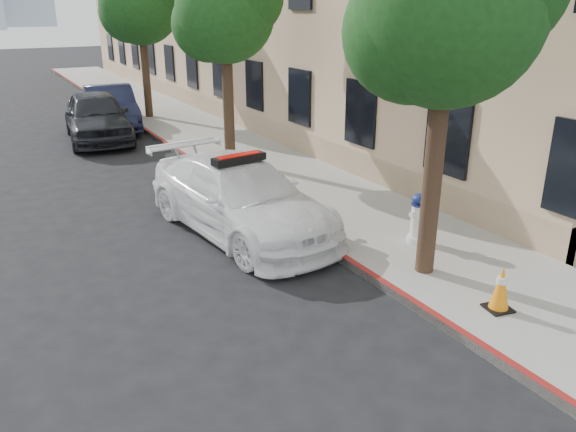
% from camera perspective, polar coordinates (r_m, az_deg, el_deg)
% --- Properties ---
extents(ground, '(120.00, 120.00, 0.00)m').
position_cam_1_polar(ground, '(9.89, -7.15, -5.42)').
color(ground, black).
rests_on(ground, ground).
extents(sidewalk, '(3.20, 50.00, 0.15)m').
position_cam_1_polar(sidewalk, '(19.98, -8.68, 8.13)').
color(sidewalk, gray).
rests_on(sidewalk, ground).
extents(curb_strip, '(0.12, 50.00, 0.15)m').
position_cam_1_polar(curb_strip, '(19.51, -12.93, 7.55)').
color(curb_strip, maroon).
rests_on(curb_strip, ground).
extents(tree_near, '(2.92, 2.82, 5.62)m').
position_cam_1_polar(tree_near, '(8.80, 16.21, 19.60)').
color(tree_near, black).
rests_on(tree_near, sidewalk).
extents(tree_mid, '(2.77, 2.64, 5.43)m').
position_cam_1_polar(tree_mid, '(15.55, -6.30, 19.94)').
color(tree_mid, black).
rests_on(tree_mid, sidewalk).
extents(tree_far, '(3.10, 3.00, 5.81)m').
position_cam_1_polar(tree_far, '(23.11, -14.75, 20.17)').
color(tree_far, black).
rests_on(tree_far, sidewalk).
extents(police_car, '(2.67, 5.26, 1.61)m').
position_cam_1_polar(police_car, '(11.20, -4.88, 1.91)').
color(police_car, white).
rests_on(police_car, ground).
extents(parked_car_mid, '(2.44, 5.03, 1.65)m').
position_cam_1_polar(parked_car_mid, '(20.18, -18.87, 9.58)').
color(parked_car_mid, black).
rests_on(parked_car_mid, ground).
extents(parked_car_far, '(2.21, 4.89, 1.56)m').
position_cam_1_polar(parked_car_far, '(22.03, -17.59, 10.44)').
color(parked_car_far, '#151A35').
rests_on(parked_car_far, ground).
extents(fire_hydrant, '(0.39, 0.37, 0.95)m').
position_cam_1_polar(fire_hydrant, '(10.66, 13.10, -0.26)').
color(fire_hydrant, silver).
rests_on(fire_hydrant, sidewalk).
extents(traffic_cone, '(0.42, 0.42, 0.69)m').
position_cam_1_polar(traffic_cone, '(8.71, 20.82, -6.88)').
color(traffic_cone, black).
rests_on(traffic_cone, sidewalk).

